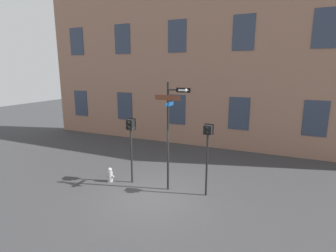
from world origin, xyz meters
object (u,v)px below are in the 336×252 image
at_px(pedestrian_signal_left, 131,133).
at_px(fire_hydrant, 110,175).
at_px(street_sign_pole, 170,128).
at_px(pedestrian_signal_right, 208,141).

relative_size(pedestrian_signal_left, fire_hydrant, 4.40).
distance_m(street_sign_pole, pedestrian_signal_left, 1.84).
height_order(pedestrian_signal_right, fire_hydrant, pedestrian_signal_right).
distance_m(pedestrian_signal_left, fire_hydrant, 2.14).
xyz_separation_m(pedestrian_signal_left, pedestrian_signal_right, (3.29, 0.14, -0.02)).
relative_size(street_sign_pole, pedestrian_signal_right, 1.54).
distance_m(pedestrian_signal_left, pedestrian_signal_right, 3.30).
bearing_deg(street_sign_pole, pedestrian_signal_right, 4.92).
bearing_deg(fire_hydrant, street_sign_pole, 6.88).
distance_m(pedestrian_signal_right, fire_hydrant, 4.65).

